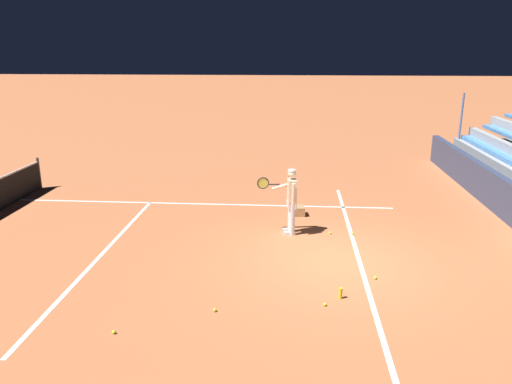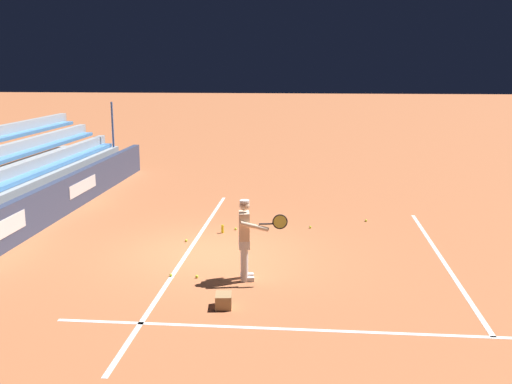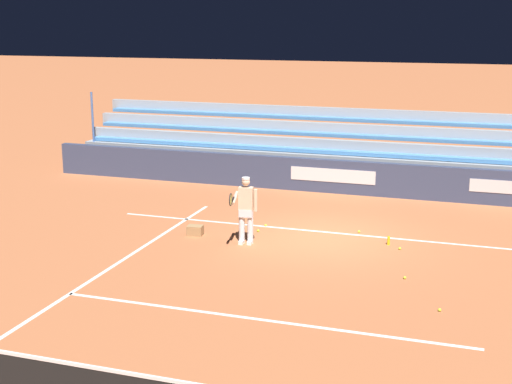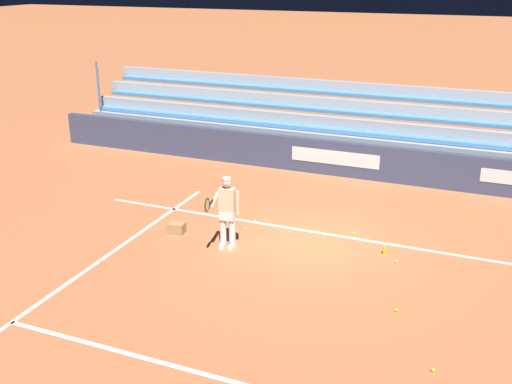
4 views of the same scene
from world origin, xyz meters
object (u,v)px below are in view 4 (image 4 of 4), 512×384
object	(u,v)px
tennis_ball_stray_back	(255,221)
tennis_ball_midcourt	(396,261)
tennis_player	(227,212)
tennis_ball_by_box	(245,229)
ball_box_cardboard	(176,228)
water_bottle	(384,250)
tennis_ball_near_player	(397,310)
tennis_ball_far_left	(354,233)
tennis_ball_toward_net	(433,370)

from	to	relation	value
tennis_ball_stray_back	tennis_ball_midcourt	world-z (taller)	same
tennis_player	tennis_ball_by_box	size ratio (longest dim) A/B	25.98
ball_box_cardboard	water_bottle	world-z (taller)	ball_box_cardboard
tennis_player	tennis_ball_near_player	bearing A→B (deg)	162.12
tennis_ball_midcourt	tennis_ball_stray_back	bearing A→B (deg)	-13.64
tennis_ball_midcourt	tennis_ball_far_left	world-z (taller)	same
tennis_player	tennis_ball_stray_back	xyz separation A→B (m)	(-0.02, -1.61, -0.86)
tennis_ball_by_box	water_bottle	size ratio (longest dim) A/B	0.30
tennis_ball_stray_back	tennis_ball_midcourt	distance (m)	3.88
tennis_player	tennis_ball_stray_back	size ratio (longest dim) A/B	25.98
tennis_ball_by_box	water_bottle	xyz separation A→B (m)	(-3.48, 0.04, 0.08)
tennis_player	tennis_ball_toward_net	size ratio (longest dim) A/B	25.98
tennis_player	water_bottle	size ratio (longest dim) A/B	7.80
tennis_ball_far_left	water_bottle	distance (m)	1.21
ball_box_cardboard	tennis_ball_far_left	xyz separation A→B (m)	(-4.07, -1.56, -0.10)
tennis_ball_near_player	tennis_ball_toward_net	xyz separation A→B (m)	(-0.86, 1.60, 0.00)
tennis_player	tennis_ball_midcourt	bearing A→B (deg)	-169.65
tennis_ball_midcourt	tennis_ball_toward_net	bearing A→B (deg)	108.64
tennis_ball_stray_back	water_bottle	size ratio (longest dim) A/B	0.30
ball_box_cardboard	tennis_ball_by_box	bearing A→B (deg)	-151.95
tennis_player	tennis_ball_midcourt	distance (m)	3.96
tennis_ball_toward_net	tennis_ball_far_left	xyz separation A→B (m)	(2.45, -4.75, 0.00)
tennis_ball_midcourt	tennis_ball_by_box	xyz separation A→B (m)	(3.80, -0.35, 0.00)
ball_box_cardboard	tennis_ball_midcourt	xyz separation A→B (m)	(-5.29, -0.44, -0.10)
tennis_player	tennis_ball_near_player	xyz separation A→B (m)	(-4.16, 1.34, -0.86)
tennis_ball_stray_back	tennis_ball_near_player	xyz separation A→B (m)	(-4.14, 2.95, 0.00)
tennis_player	tennis_ball_toward_net	distance (m)	5.88
tennis_player	ball_box_cardboard	size ratio (longest dim) A/B	4.29
tennis_ball_near_player	tennis_ball_stray_back	bearing A→B (deg)	-35.50
ball_box_cardboard	tennis_ball_stray_back	world-z (taller)	ball_box_cardboard
ball_box_cardboard	tennis_ball_near_player	distance (m)	5.88
ball_box_cardboard	tennis_ball_far_left	world-z (taller)	ball_box_cardboard
ball_box_cardboard	tennis_ball_stray_back	distance (m)	2.04
tennis_ball_stray_back	tennis_player	bearing A→B (deg)	89.16
tennis_ball_far_left	tennis_ball_by_box	size ratio (longest dim) A/B	1.00
ball_box_cardboard	tennis_ball_toward_net	xyz separation A→B (m)	(-6.52, 3.19, -0.10)
water_bottle	tennis_ball_midcourt	bearing A→B (deg)	135.91
ball_box_cardboard	tennis_ball_stray_back	bearing A→B (deg)	-138.20
tennis_ball_toward_net	water_bottle	size ratio (longest dim) A/B	0.30
tennis_ball_stray_back	tennis_ball_by_box	size ratio (longest dim) A/B	1.00
tennis_player	tennis_ball_near_player	distance (m)	4.46
tennis_ball_by_box	tennis_ball_stray_back	bearing A→B (deg)	-93.00
tennis_player	tennis_ball_by_box	bearing A→B (deg)	-89.66
tennis_ball_toward_net	tennis_ball_by_box	size ratio (longest dim) A/B	1.00
tennis_ball_stray_back	water_bottle	distance (m)	3.50
ball_box_cardboard	tennis_ball_far_left	bearing A→B (deg)	-159.01
tennis_ball_toward_net	tennis_ball_far_left	bearing A→B (deg)	-62.77
tennis_ball_near_player	tennis_ball_by_box	size ratio (longest dim) A/B	1.00
tennis_ball_near_player	water_bottle	distance (m)	2.45
tennis_ball_near_player	tennis_ball_by_box	world-z (taller)	same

